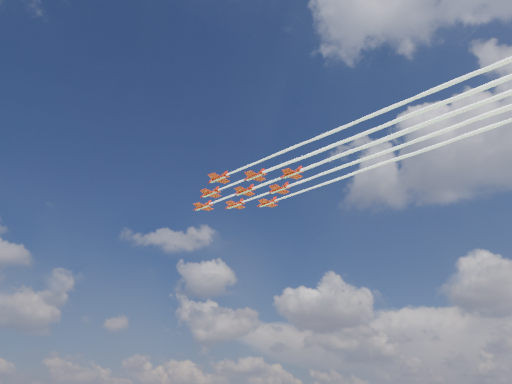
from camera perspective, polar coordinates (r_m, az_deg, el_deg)
jet_lead at (r=145.62m, az=15.64°, el=6.25°), size 159.41×9.19×2.30m
jet_row2_port at (r=137.56m, az=18.29°, el=8.70°), size 159.41×9.19×2.30m
jet_row2_starb at (r=147.98m, az=20.26°, el=6.42°), size 159.41×9.19×2.30m
jet_row3_port at (r=130.10m, az=21.31°, el=11.42°), size 159.41×9.19×2.30m
jet_row3_centre at (r=140.49m, az=23.14°, el=8.81°), size 159.41×9.19×2.30m
jet_row3_starb at (r=151.25m, az=24.70°, el=6.55°), size 159.41×9.19×2.30m
jet_row4_port at (r=133.66m, az=26.39°, el=11.42°), size 159.41×9.19×2.30m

